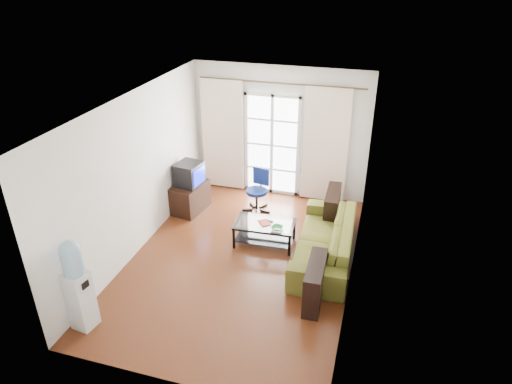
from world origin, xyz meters
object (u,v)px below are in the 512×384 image
Objects in this scene: water_cooler at (77,283)px; tv_stand at (190,197)px; sofa at (325,240)px; coffee_table at (265,230)px; task_chair at (257,198)px; crt_tv at (188,174)px.

tv_stand is at bearing 97.78° from water_cooler.
coffee_table is (-1.07, 0.10, -0.06)m from sofa.
coffee_table is 1.90m from tv_stand.
water_cooler is at bearing -124.89° from coffee_table.
water_cooler reaches higher than tv_stand.
task_chair is (1.29, 0.38, -0.03)m from tv_stand.
coffee_table is at bearing -56.54° from task_chair.
water_cooler reaches higher than task_chair.
crt_tv reaches higher than sofa.
tv_stand is 0.91× the size of task_chair.
water_cooler reaches higher than crt_tv.
water_cooler is (-0.09, -3.40, -0.07)m from crt_tv.
sofa is 2.70× the size of task_chair.
water_cooler is (-2.91, -2.54, 0.39)m from sofa.
crt_tv is (0.00, 0.01, 0.51)m from tv_stand.
crt_tv reaches higher than coffee_table.
task_chair reaches higher than coffee_table.
crt_tv is at bearing 97.75° from water_cooler.
task_chair is 0.62× the size of water_cooler.
coffee_table is at bearing 64.40° from water_cooler.
crt_tv is at bearing 91.93° from tv_stand.
tv_stand reaches higher than coffee_table.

